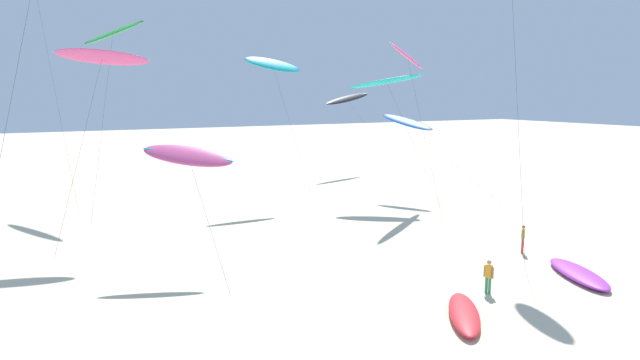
% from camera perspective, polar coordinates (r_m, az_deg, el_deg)
% --- Properties ---
extents(flying_kite_0, '(6.58, 7.88, 11.50)m').
position_cam_1_polar(flying_kite_0, '(48.29, 7.18, 10.47)').
color(flying_kite_0, '#19B2B7').
rests_on(flying_kite_0, ground).
extents(flying_kite_1, '(5.31, 11.89, 7.92)m').
position_cam_1_polar(flying_kite_1, '(49.67, 9.34, 6.17)').
color(flying_kite_1, blue).
rests_on(flying_kite_1, ground).
extents(flying_kite_2, '(4.98, 7.16, 7.09)m').
position_cam_1_polar(flying_kite_2, '(29.83, -13.96, 2.55)').
color(flying_kite_2, '#EA5193').
rests_on(flying_kite_2, ground).
extents(flying_kite_3, '(6.03, 12.36, 15.96)m').
position_cam_1_polar(flying_kite_3, '(50.59, -21.39, 14.51)').
color(flying_kite_3, green).
rests_on(flying_kite_3, ground).
extents(flying_kite_5, '(6.54, 4.86, 12.61)m').
position_cam_1_polar(flying_kite_5, '(37.60, -22.38, 12.13)').
color(flying_kite_5, '#EA5193').
rests_on(flying_kite_5, ground).
extents(flying_kite_6, '(8.07, 9.56, 10.01)m').
position_cam_1_polar(flying_kite_6, '(65.11, 3.02, 8.74)').
color(flying_kite_6, black).
rests_on(flying_kite_6, ground).
extents(flying_kite_7, '(5.36, 6.85, 13.15)m').
position_cam_1_polar(flying_kite_7, '(48.23, -5.12, 12.26)').
color(flying_kite_7, '#19B2B7').
rests_on(flying_kite_7, ground).
extents(flying_kite_8, '(7.51, 10.70, 13.97)m').
position_cam_1_polar(flying_kite_8, '(47.54, 9.39, 12.95)').
color(flying_kite_8, '#EA5193').
rests_on(flying_kite_8, ground).
extents(grounded_kite_0, '(3.58, 5.31, 0.43)m').
position_cam_1_polar(grounded_kite_0, '(31.18, 26.03, -9.02)').
color(grounded_kite_0, purple).
rests_on(grounded_kite_0, ground).
extents(grounded_kite_3, '(3.79, 4.48, 0.44)m').
position_cam_1_polar(grounded_kite_3, '(24.10, 15.23, -13.68)').
color(grounded_kite_3, red).
rests_on(grounded_kite_3, ground).
extents(person_foreground_walker, '(0.29, 0.49, 1.66)m').
position_cam_1_polar(person_foreground_walker, '(27.00, 17.67, -9.73)').
color(person_foreground_walker, '#338E56').
rests_on(person_foreground_walker, ground).
extents(person_near_right, '(0.42, 0.36, 1.71)m').
position_cam_1_polar(person_near_right, '(34.31, 20.98, -5.81)').
color(person_near_right, red).
rests_on(person_near_right, ground).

